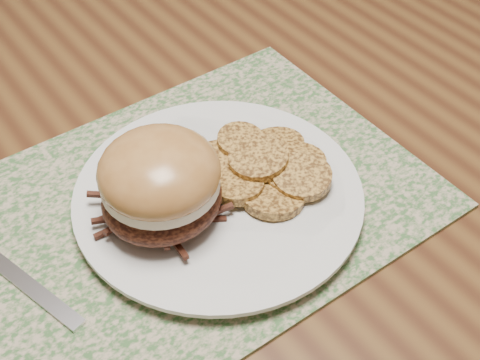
% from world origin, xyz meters
% --- Properties ---
extents(dining_table, '(1.50, 0.90, 0.75)m').
position_xyz_m(dining_table, '(0.00, 0.00, 0.67)').
color(dining_table, brown).
rests_on(dining_table, ground).
extents(placemat, '(0.45, 0.33, 0.00)m').
position_xyz_m(placemat, '(-0.22, -0.03, 0.75)').
color(placemat, '#3A6132').
rests_on(placemat, dining_table).
extents(dinner_plate, '(0.26, 0.26, 0.02)m').
position_xyz_m(dinner_plate, '(-0.19, -0.05, 0.76)').
color(dinner_plate, silver).
rests_on(dinner_plate, placemat).
extents(pork_sandwich, '(0.14, 0.14, 0.08)m').
position_xyz_m(pork_sandwich, '(-0.25, -0.05, 0.81)').
color(pork_sandwich, black).
rests_on(pork_sandwich, dinner_plate).
extents(roasted_potatoes, '(0.14, 0.15, 0.03)m').
position_xyz_m(roasted_potatoes, '(-0.14, -0.06, 0.78)').
color(roasted_potatoes, '#B38034').
rests_on(roasted_potatoes, dinner_plate).
extents(fork, '(0.06, 0.17, 0.00)m').
position_xyz_m(fork, '(-0.39, -0.02, 0.76)').
color(fork, silver).
rests_on(fork, placemat).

